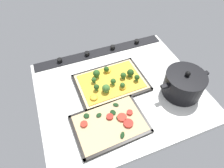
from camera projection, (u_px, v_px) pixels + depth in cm
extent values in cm
cube|color=silver|center=(120.00, 91.00, 99.11)|extent=(81.39, 69.08, 3.00)
cube|color=black|center=(100.00, 52.00, 116.56)|extent=(78.13, 7.00, 0.80)
cylinder|color=black|center=(137.00, 41.00, 121.31)|extent=(2.80, 2.80, 1.80)
cylinder|color=black|center=(113.00, 47.00, 117.48)|extent=(2.80, 2.80, 1.80)
cylinder|color=black|center=(87.00, 53.00, 113.66)|extent=(2.80, 2.80, 1.80)
cylinder|color=black|center=(60.00, 60.00, 109.84)|extent=(2.80, 2.80, 1.80)
cube|color=black|center=(111.00, 83.00, 100.47)|extent=(36.55, 26.55, 0.50)
cube|color=black|center=(103.00, 68.00, 107.40)|extent=(35.71, 2.43, 1.30)
cube|color=black|center=(121.00, 100.00, 92.92)|extent=(35.71, 2.43, 1.30)
cube|color=black|center=(140.00, 73.00, 104.57)|extent=(2.07, 25.36, 1.30)
cube|color=black|center=(79.00, 93.00, 95.75)|extent=(2.07, 25.36, 1.30)
cube|color=beige|center=(111.00, 82.00, 99.90)|extent=(34.06, 24.07, 1.00)
cube|color=gold|center=(111.00, 81.00, 99.37)|extent=(31.32, 21.69, 0.40)
cone|color=#4D8B3F|center=(97.00, 76.00, 100.70)|extent=(2.02, 2.02, 1.19)
sphere|color=#2D5B23|center=(96.00, 73.00, 99.21)|extent=(3.67, 3.67, 3.67)
cone|color=#427635|center=(97.00, 89.00, 94.90)|extent=(1.49, 1.49, 1.24)
sphere|color=#264C1C|center=(96.00, 87.00, 93.66)|extent=(2.71, 2.71, 2.71)
cone|color=#4D8B3F|center=(123.00, 77.00, 100.18)|extent=(1.63, 1.63, 0.98)
sphere|color=#2D5B23|center=(123.00, 75.00, 98.97)|extent=(2.97, 2.97, 2.97)
cone|color=#4D8B3F|center=(113.00, 83.00, 97.39)|extent=(1.53, 1.53, 1.18)
sphere|color=#2D5B23|center=(113.00, 81.00, 96.16)|extent=(2.77, 2.77, 2.77)
cone|color=#427635|center=(130.00, 75.00, 101.11)|extent=(2.00, 2.00, 1.17)
sphere|color=#264C1C|center=(130.00, 73.00, 99.64)|extent=(3.63, 3.63, 3.63)
cone|color=#427635|center=(106.00, 71.00, 103.25)|extent=(1.56, 1.56, 0.89)
sphere|color=#264C1C|center=(106.00, 69.00, 102.11)|extent=(2.83, 2.83, 2.83)
cone|color=#427635|center=(137.00, 80.00, 99.00)|extent=(1.48, 1.48, 1.28)
sphere|color=#264C1C|center=(137.00, 77.00, 97.74)|extent=(2.70, 2.70, 2.70)
cone|color=#4D8B3F|center=(122.00, 87.00, 95.85)|extent=(1.40, 1.40, 1.12)
sphere|color=#2D5B23|center=(122.00, 85.00, 94.70)|extent=(2.54, 2.54, 2.54)
cone|color=#68AD54|center=(106.00, 91.00, 94.27)|extent=(2.14, 2.14, 0.91)
sphere|color=#427533|center=(106.00, 89.00, 92.81)|extent=(3.90, 3.90, 3.90)
cone|color=#4D8B3F|center=(94.00, 82.00, 98.24)|extent=(1.36, 1.36, 0.99)
sphere|color=#2D5B23|center=(94.00, 80.00, 97.16)|extent=(2.47, 2.47, 2.47)
ellipsoid|color=gold|center=(108.00, 70.00, 103.52)|extent=(4.49, 5.03, 1.50)
ellipsoid|color=gold|center=(123.00, 86.00, 95.99)|extent=(4.89, 5.35, 1.52)
ellipsoid|color=gold|center=(94.00, 97.00, 91.66)|extent=(5.19, 5.18, 1.33)
cube|color=black|center=(110.00, 124.00, 84.74)|extent=(32.65, 23.72, 0.50)
cube|color=black|center=(101.00, 106.00, 90.66)|extent=(31.57, 2.83, 1.30)
cube|color=black|center=(120.00, 145.00, 78.20)|extent=(31.57, 2.83, 1.30)
cube|color=black|center=(140.00, 112.00, 88.47)|extent=(2.35, 22.15, 1.30)
cube|color=black|center=(77.00, 137.00, 80.39)|extent=(2.35, 22.15, 1.30)
cube|color=tan|center=(110.00, 124.00, 84.21)|extent=(30.13, 21.20, 0.90)
cylinder|color=#B22319|center=(128.00, 123.00, 83.21)|extent=(4.30, 4.30, 1.00)
cylinder|color=red|center=(122.00, 117.00, 85.15)|extent=(4.22, 4.22, 1.00)
cylinder|color=#B22319|center=(130.00, 113.00, 86.80)|extent=(2.74, 2.74, 1.00)
cylinder|color=#B22319|center=(110.00, 117.00, 85.37)|extent=(3.13, 3.13, 1.00)
cylinder|color=red|center=(84.00, 124.00, 82.99)|extent=(3.12, 3.12, 1.00)
ellipsoid|color=#193819|center=(86.00, 116.00, 85.82)|extent=(3.44, 3.53, 0.60)
ellipsoid|color=#193819|center=(99.00, 115.00, 86.02)|extent=(3.13, 2.85, 0.60)
ellipsoid|color=#193819|center=(116.00, 105.00, 89.68)|extent=(3.32, 3.17, 0.60)
ellipsoid|color=#193819|center=(119.00, 117.00, 85.30)|extent=(3.09, 2.44, 0.60)
ellipsoid|color=#193819|center=(113.00, 112.00, 86.97)|extent=(3.18, 3.53, 0.60)
ellipsoid|color=#193819|center=(122.00, 135.00, 79.76)|extent=(3.19, 3.58, 0.60)
cylinder|color=black|center=(183.00, 85.00, 92.79)|extent=(18.65, 18.65, 11.11)
cylinder|color=black|center=(187.00, 76.00, 88.28)|extent=(19.02, 19.02, 0.80)
sphere|color=black|center=(188.00, 74.00, 87.06)|extent=(2.40, 2.40, 2.40)
cube|color=black|center=(205.00, 73.00, 92.71)|extent=(3.60, 2.00, 1.20)
cube|color=black|center=(165.00, 86.00, 87.48)|extent=(3.60, 2.00, 1.20)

